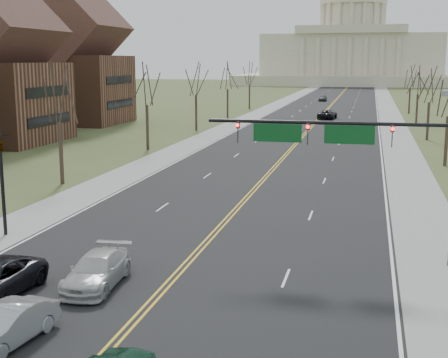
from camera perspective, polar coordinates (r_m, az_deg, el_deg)
The scene contains 23 objects.
road at distance 127.68m, azimuth 9.39°, elevation 6.27°, with size 20.00×380.00×0.01m, color black.
cross_road at distance 26.40m, azimuth -6.54°, elevation -11.02°, with size 120.00×14.00×0.01m, color black.
sidewalk_left at distance 129.03m, azimuth 4.04°, elevation 6.43°, with size 4.00×380.00×0.03m, color gray.
sidewalk_right at distance 127.46m, azimuth 14.81°, elevation 6.05°, with size 4.00×380.00×0.03m, color gray.
center_line at distance 127.68m, azimuth 9.39°, elevation 6.27°, with size 0.42×380.00×0.01m, color gold.
edge_line_left at distance 128.70m, azimuth 5.01°, elevation 6.41°, with size 0.15×380.00×0.01m, color silver.
edge_line_right at distance 127.41m, azimuth 13.82°, elevation 6.09°, with size 0.15×380.00×0.01m, color silver.
capitol at distance 267.11m, azimuth 11.58°, elevation 11.54°, with size 90.00×60.00×50.00m.
signal_mast at distance 30.81m, azimuth 11.26°, elevation 3.09°, with size 12.12×0.44×7.20m.
signal_left at distance 36.95m, azimuth -19.68°, elevation 0.71°, with size 0.32×0.36×6.00m.
tree_l_0 at distance 51.06m, azimuth -14.91°, elevation 7.25°, with size 3.96×3.96×9.00m.
tree_l_1 at distance 69.35m, azimuth -7.11°, elevation 8.37°, with size 3.96×3.96×9.00m.
tree_r_2 at distance 81.40m, azimuth 18.32°, elevation 7.98°, with size 3.74×3.74×8.50m.
tree_l_2 at distance 88.37m, azimuth -2.58°, elevation 8.95°, with size 3.96×3.96×9.00m.
tree_r_3 at distance 101.33m, azimuth 17.35°, elevation 8.49°, with size 3.74×3.74×8.50m.
tree_l_3 at distance 107.76m, azimuth 0.33°, elevation 9.29°, with size 3.96×3.96×9.00m.
tree_r_4 at distance 121.28m, azimuth 16.70°, elevation 8.83°, with size 3.74×3.74×8.50m.
tree_l_4 at distance 127.33m, azimuth 2.36°, elevation 9.51°, with size 3.96×3.96×9.00m.
bldg_left_far at distance 102.18m, azimuth -14.09°, elevation 10.35°, with size 17.10×14.28×23.25m.
car_sb_inner_lead at distance 23.51m, azimuth -19.13°, elevation -12.55°, with size 1.46×4.18×1.38m, color #A4A7AC.
car_sb_inner_second at distance 28.16m, azimuth -11.56°, elevation -8.19°, with size 2.00×4.92×1.43m, color #B3B3B3.
car_far_nb at distance 107.80m, azimuth 9.43°, elevation 5.87°, with size 2.56×5.54×1.54m, color black.
car_far_sb at distance 154.79m, azimuth 9.02°, elevation 7.33°, with size 1.76×4.37×1.49m, color #4D4F55.
Camera 1 is at (8.41, -17.03, 9.79)m, focal length 50.00 mm.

